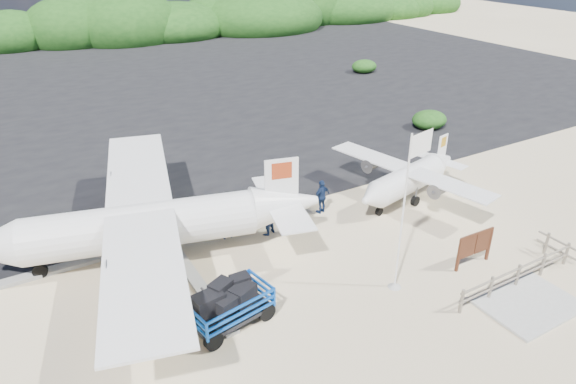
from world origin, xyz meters
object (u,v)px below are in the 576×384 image
crew_a (226,221)px  crew_b (266,218)px  baggage_cart (231,324)px  flagpole (394,287)px  signboard (471,265)px  crew_c (322,197)px  aircraft_large (281,86)px  aircraft_small (22,95)px

crew_a → crew_b: crew_a is taller
baggage_cart → flagpole: bearing=-21.7°
signboard → crew_c: crew_c is taller
signboard → aircraft_large: aircraft_large is taller
baggage_cart → signboard: size_ratio=1.59×
aircraft_large → flagpole: bearing=83.3°
crew_a → crew_c: size_ratio=0.98×
baggage_cart → crew_a: (2.23, 5.25, 0.84)m
flagpole → crew_a: (-4.07, 6.50, 0.84)m
crew_b → aircraft_small: size_ratio=0.22×
crew_c → aircraft_large: 23.16m
crew_c → aircraft_small: 31.37m
crew_a → crew_c: crew_c is taller
baggage_cart → aircraft_large: aircraft_large is taller
flagpole → signboard: (3.68, -0.48, 0.00)m
crew_b → aircraft_small: 30.86m
flagpole → crew_c: size_ratio=3.64×
aircraft_large → aircraft_small: size_ratio=2.22×
aircraft_large → aircraft_small: aircraft_large is taller
baggage_cart → crew_c: crew_c is taller
baggage_cart → crew_b: size_ratio=1.85×
signboard → flagpole: bearing=174.0°
baggage_cart → crew_a: size_ratio=1.82×
aircraft_small → flagpole: bearing=92.3°
crew_a → crew_b: size_ratio=1.02×
aircraft_large → aircraft_small: 21.86m
baggage_cart → crew_c: bearing=25.0°
signboard → crew_b: size_ratio=1.17×
flagpole → crew_b: (-2.39, 5.92, 0.83)m
baggage_cart → aircraft_small: 34.81m
baggage_cart → crew_a: bearing=56.5°
signboard → aircraft_small: size_ratio=0.26×
crew_b → aircraft_large: bearing=-141.3°
crew_a → crew_b: (1.68, -0.58, -0.02)m
crew_a → aircraft_large: (14.58, 20.88, -0.84)m
flagpole → aircraft_small: (-9.62, 35.91, 0.00)m
crew_a → aircraft_large: size_ratio=0.10×
signboard → aircraft_small: 38.73m
flagpole → crew_a: flagpole is taller
signboard → crew_c: 7.43m
baggage_cart → signboard: (9.98, -1.73, 0.00)m
crew_a → aircraft_large: bearing=-125.6°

